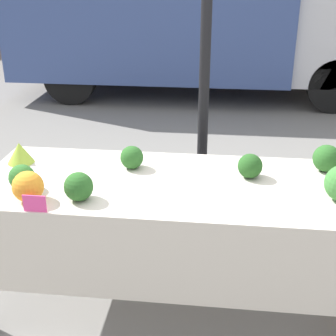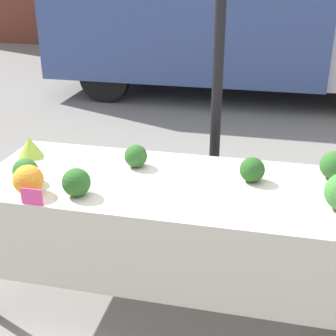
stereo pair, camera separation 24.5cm
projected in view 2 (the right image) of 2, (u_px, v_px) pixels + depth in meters
ground_plane at (168, 302)px, 2.81m from camera, size 40.00×40.00×0.00m
tent_pole at (219, 47)px, 2.93m from camera, size 0.07×0.07×2.77m
parked_truck at (228, 1)px, 6.80m from camera, size 5.39×2.24×2.52m
market_table at (165, 203)px, 2.47m from camera, size 2.02×0.81×0.80m
orange_cauliflower at (28, 180)px, 2.33m from camera, size 0.15×0.15×0.15m
romanesco_head at (30, 147)px, 2.79m from camera, size 0.15×0.15×0.12m
broccoli_head_0 at (76, 182)px, 2.32m from camera, size 0.14×0.14×0.14m
broccoli_head_2 at (136, 156)px, 2.65m from camera, size 0.13×0.13×0.13m
broccoli_head_3 at (334, 165)px, 2.50m from camera, size 0.15×0.15×0.15m
broccoli_head_4 at (252, 170)px, 2.47m from camera, size 0.13×0.13×0.13m
broccoli_head_5 at (25, 171)px, 2.45m from camera, size 0.13×0.13×0.13m
price_sign at (32, 197)px, 2.24m from camera, size 0.11×0.01×0.08m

